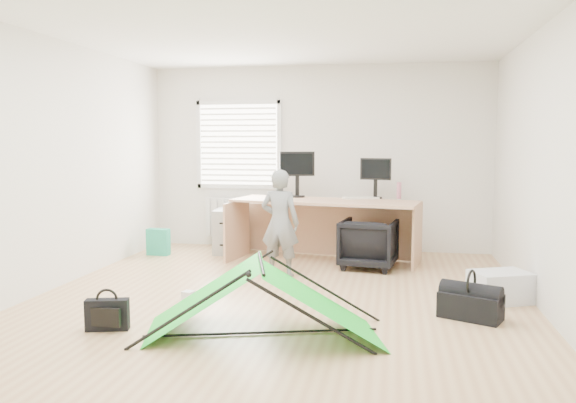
% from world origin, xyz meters
% --- Properties ---
extents(ground, '(5.50, 5.50, 0.00)m').
position_xyz_m(ground, '(0.00, 0.00, 0.00)').
color(ground, tan).
rests_on(ground, ground).
extents(back_wall, '(5.00, 0.02, 2.70)m').
position_xyz_m(back_wall, '(0.00, 2.75, 1.35)').
color(back_wall, silver).
rests_on(back_wall, ground).
extents(window, '(1.20, 0.06, 1.20)m').
position_xyz_m(window, '(-1.20, 2.71, 1.55)').
color(window, silver).
rests_on(window, back_wall).
extents(radiator, '(1.00, 0.12, 0.60)m').
position_xyz_m(radiator, '(-1.20, 2.67, 0.45)').
color(radiator, silver).
rests_on(radiator, back_wall).
extents(desk, '(2.53, 1.19, 0.83)m').
position_xyz_m(desk, '(0.22, 1.80, 0.41)').
color(desk, tan).
rests_on(desk, ground).
extents(filing_cabinet, '(0.45, 0.58, 0.63)m').
position_xyz_m(filing_cabinet, '(-1.19, 2.19, 0.31)').
color(filing_cabinet, gray).
rests_on(filing_cabinet, ground).
extents(monitor_left, '(0.49, 0.26, 0.46)m').
position_xyz_m(monitor_left, '(-0.20, 2.13, 1.06)').
color(monitor_left, black).
rests_on(monitor_left, desk).
extents(monitor_right, '(0.43, 0.18, 0.40)m').
position_xyz_m(monitor_right, '(0.87, 2.14, 1.03)').
color(monitor_right, black).
rests_on(monitor_right, desk).
extents(keyboard, '(0.50, 0.29, 0.02)m').
position_xyz_m(keyboard, '(0.68, 2.06, 0.84)').
color(keyboard, beige).
rests_on(keyboard, desk).
extents(thermos, '(0.07, 0.07, 0.22)m').
position_xyz_m(thermos, '(1.19, 2.16, 0.94)').
color(thermos, '#B9677D').
rests_on(thermos, desk).
extents(office_chair, '(0.76, 0.78, 0.62)m').
position_xyz_m(office_chair, '(0.82, 1.55, 0.31)').
color(office_chair, black).
rests_on(office_chair, ground).
extents(person, '(0.49, 0.35, 1.27)m').
position_xyz_m(person, '(-0.20, 0.94, 0.64)').
color(person, slate).
rests_on(person, ground).
extents(kite, '(2.09, 1.35, 0.60)m').
position_xyz_m(kite, '(0.06, -1.11, 0.30)').
color(kite, '#13C925').
rests_on(kite, ground).
extents(storage_crate, '(0.65, 0.57, 0.31)m').
position_xyz_m(storage_crate, '(2.18, 0.26, 0.15)').
color(storage_crate, silver).
rests_on(storage_crate, ground).
extents(tote_bag, '(0.32, 0.15, 0.37)m').
position_xyz_m(tote_bag, '(-2.14, 1.83, 0.19)').
color(tote_bag, '#1F9973').
rests_on(tote_bag, ground).
extents(laptop_bag, '(0.37, 0.20, 0.27)m').
position_xyz_m(laptop_bag, '(-1.24, -1.25, 0.13)').
color(laptop_bag, black).
rests_on(laptop_bag, ground).
extents(white_box, '(0.12, 0.12, 0.10)m').
position_xyz_m(white_box, '(-0.88, -0.30, 0.05)').
color(white_box, silver).
rests_on(white_box, ground).
extents(duffel_bag, '(0.60, 0.47, 0.23)m').
position_xyz_m(duffel_bag, '(1.82, -0.35, 0.12)').
color(duffel_bag, black).
rests_on(duffel_bag, ground).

